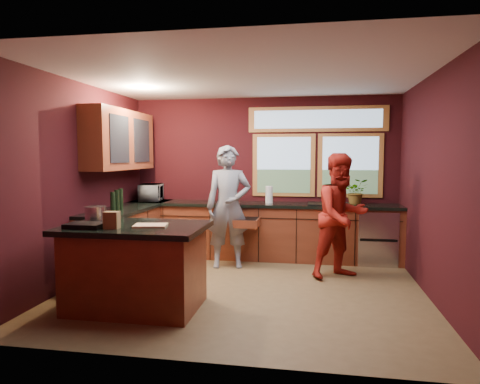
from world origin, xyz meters
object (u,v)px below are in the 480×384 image
(island, at_px, (136,266))
(stock_pot, at_px, (96,214))
(person_grey, at_px, (228,207))
(person_red, at_px, (342,216))
(cutting_board, at_px, (150,225))

(island, bearing_deg, stock_pot, 164.74)
(person_grey, xyz_separation_m, stock_pot, (-1.22, -1.78, 0.10))
(island, height_order, person_red, person_red)
(stock_pot, bearing_deg, person_red, 27.32)
(island, distance_m, person_red, 2.89)
(island, relative_size, stock_pot, 6.46)
(cutting_board, bearing_deg, person_red, 38.32)
(person_grey, xyz_separation_m, cutting_board, (-0.47, -1.98, 0.02))
(person_red, relative_size, stock_pot, 7.29)
(island, height_order, stock_pot, stock_pot)
(cutting_board, bearing_deg, stock_pot, 165.07)
(person_red, xyz_separation_m, stock_pot, (-2.90, -1.50, 0.16))
(person_grey, distance_m, cutting_board, 2.04)
(island, relative_size, person_red, 0.89)
(person_grey, height_order, cutting_board, person_grey)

